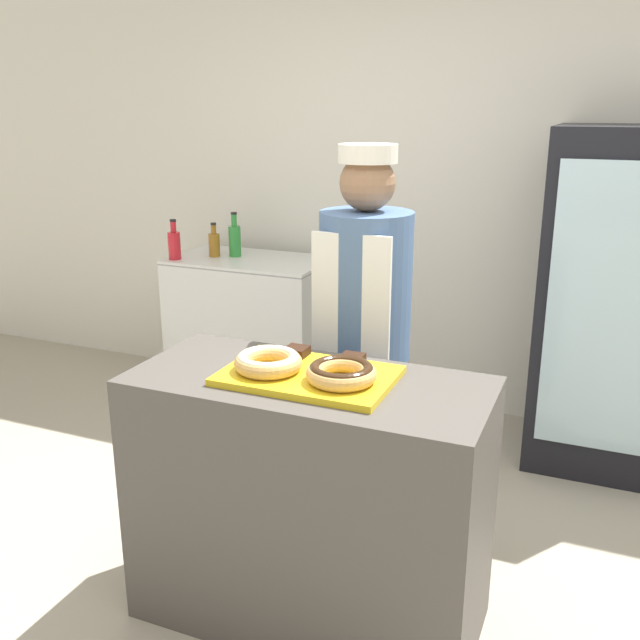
# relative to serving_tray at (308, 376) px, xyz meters

# --- Properties ---
(ground_plane) EXTENTS (14.00, 14.00, 0.00)m
(ground_plane) POSITION_rel_serving_tray_xyz_m (0.00, 0.00, -0.95)
(ground_plane) COLOR #A89E89
(wall_back) EXTENTS (8.00, 0.06, 2.70)m
(wall_back) POSITION_rel_serving_tray_xyz_m (0.00, 2.13, 0.40)
(wall_back) COLOR silver
(wall_back) RESTS_ON ground_plane
(display_counter) EXTENTS (1.23, 0.56, 0.94)m
(display_counter) POSITION_rel_serving_tray_xyz_m (0.00, 0.00, -0.48)
(display_counter) COLOR #4C4742
(display_counter) RESTS_ON ground_plane
(serving_tray) EXTENTS (0.57, 0.38, 0.02)m
(serving_tray) POSITION_rel_serving_tray_xyz_m (0.00, 0.00, 0.00)
(serving_tray) COLOR yellow
(serving_tray) RESTS_ON display_counter
(donut_light_glaze) EXTENTS (0.23, 0.23, 0.06)m
(donut_light_glaze) POSITION_rel_serving_tray_xyz_m (-0.13, -0.04, 0.05)
(donut_light_glaze) COLOR tan
(donut_light_glaze) RESTS_ON serving_tray
(donut_chocolate_glaze) EXTENTS (0.23, 0.23, 0.06)m
(donut_chocolate_glaze) POSITION_rel_serving_tray_xyz_m (0.13, -0.04, 0.05)
(donut_chocolate_glaze) COLOR tan
(donut_chocolate_glaze) RESTS_ON serving_tray
(brownie_back_left) EXTENTS (0.08, 0.08, 0.03)m
(brownie_back_left) POSITION_rel_serving_tray_xyz_m (-0.11, 0.14, 0.03)
(brownie_back_left) COLOR black
(brownie_back_left) RESTS_ON serving_tray
(brownie_back_right) EXTENTS (0.08, 0.08, 0.03)m
(brownie_back_right) POSITION_rel_serving_tray_xyz_m (0.11, 0.14, 0.03)
(brownie_back_right) COLOR black
(brownie_back_right) RESTS_ON serving_tray
(baker_person) EXTENTS (0.38, 0.38, 1.68)m
(baker_person) POSITION_rel_serving_tray_xyz_m (-0.01, 0.60, -0.07)
(baker_person) COLOR #4C4C51
(baker_person) RESTS_ON ground_plane
(beverage_fridge) EXTENTS (0.64, 0.68, 1.73)m
(beverage_fridge) POSITION_rel_serving_tray_xyz_m (0.90, 1.73, -0.09)
(beverage_fridge) COLOR black
(beverage_fridge) RESTS_ON ground_plane
(chest_freezer) EXTENTS (0.96, 0.58, 0.92)m
(chest_freezer) POSITION_rel_serving_tray_xyz_m (-1.16, 1.74, -0.49)
(chest_freezer) COLOR silver
(chest_freezer) RESTS_ON ground_plane
(bottle_amber) EXTENTS (0.07, 0.07, 0.21)m
(bottle_amber) POSITION_rel_serving_tray_xyz_m (-1.39, 1.71, 0.05)
(bottle_amber) COLOR #99661E
(bottle_amber) RESTS_ON chest_freezer
(bottle_green) EXTENTS (0.08, 0.08, 0.27)m
(bottle_green) POSITION_rel_serving_tray_xyz_m (-1.27, 1.76, 0.07)
(bottle_green) COLOR #2D8C38
(bottle_green) RESTS_ON chest_freezer
(bottle_red) EXTENTS (0.08, 0.08, 0.24)m
(bottle_red) POSITION_rel_serving_tray_xyz_m (-1.57, 1.54, 0.06)
(bottle_red) COLOR red
(bottle_red) RESTS_ON chest_freezer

